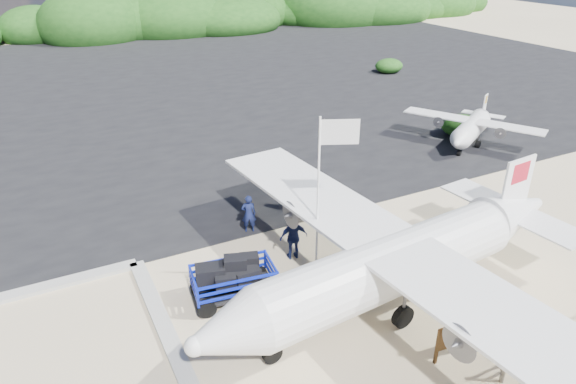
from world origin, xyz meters
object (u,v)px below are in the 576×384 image
(baggage_cart, at_px, (235,299))
(crew_c, at_px, (294,237))
(flagpole, at_px, (315,283))
(crew_a, at_px, (249,214))
(crew_b, at_px, (304,188))
(signboard, at_px, (454,357))
(aircraft_large, at_px, (335,95))
(aircraft_small, at_px, (5,94))

(baggage_cart, height_order, crew_c, crew_c)
(flagpole, distance_m, crew_a, 4.38)
(baggage_cart, height_order, crew_b, crew_b)
(signboard, distance_m, aircraft_large, 27.35)
(signboard, bearing_deg, crew_a, 111.11)
(baggage_cart, distance_m, crew_c, 3.26)
(signboard, bearing_deg, baggage_cart, 136.99)
(signboard, relative_size, crew_a, 0.93)
(flagpole, distance_m, signboard, 5.15)
(crew_a, relative_size, crew_b, 0.83)
(aircraft_small, bearing_deg, flagpole, 76.45)
(signboard, xyz_separation_m, crew_a, (-2.43, 9.08, 0.81))
(baggage_cart, xyz_separation_m, aircraft_large, (16.07, 19.52, 0.00))
(aircraft_large, bearing_deg, crew_b, 48.71)
(crew_a, xyz_separation_m, aircraft_large, (13.91, 15.74, -0.81))
(baggage_cart, bearing_deg, crew_a, 67.63)
(crew_c, xyz_separation_m, aircraft_small, (-9.19, 29.88, -0.89))
(baggage_cart, relative_size, crew_c, 1.61)
(flagpole, xyz_separation_m, crew_b, (2.29, 4.98, 0.98))
(aircraft_small, bearing_deg, crew_a, 77.57)
(crew_b, bearing_deg, baggage_cart, 42.13)
(aircraft_large, bearing_deg, signboard, 60.03)
(signboard, height_order, crew_a, crew_a)
(crew_b, bearing_deg, crew_a, 14.54)
(crew_a, xyz_separation_m, crew_b, (2.94, 0.72, 0.17))
(baggage_cart, height_order, crew_a, crew_a)
(baggage_cart, distance_m, crew_a, 4.42)
(crew_b, distance_m, aircraft_small, 29.01)
(baggage_cart, xyz_separation_m, flagpole, (2.81, -0.48, 0.00))
(baggage_cart, xyz_separation_m, crew_c, (2.87, 1.27, 0.89))
(flagpole, distance_m, aircraft_small, 32.92)
(crew_c, xyz_separation_m, aircraft_large, (13.20, 18.25, -0.89))
(baggage_cart, bearing_deg, signboard, -41.74)
(baggage_cart, height_order, signboard, baggage_cart)
(crew_c, bearing_deg, aircraft_small, -62.81)
(crew_c, relative_size, aircraft_small, 0.28)
(signboard, bearing_deg, crew_b, 93.14)
(aircraft_large, bearing_deg, aircraft_small, -32.59)
(crew_c, distance_m, aircraft_small, 31.27)
(baggage_cart, height_order, flagpole, flagpole)
(flagpole, relative_size, crew_a, 3.69)
(flagpole, height_order, crew_c, flagpole)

